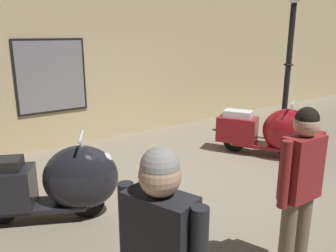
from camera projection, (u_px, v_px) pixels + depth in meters
ground_plane at (221, 187)px, 5.10m from camera, size 60.00×60.00×0.00m
showroom_back_wall at (113, 48)px, 7.21m from camera, size 18.00×0.24×3.80m
scooter_0 at (57, 182)px, 4.13m from camera, size 1.77×1.21×1.06m
scooter_1 at (272, 131)px, 6.26m from camera, size 1.27×1.73×1.05m
lamppost at (288, 66)px, 6.85m from camera, size 0.28×0.28×3.00m
visitor_1 at (300, 184)px, 3.01m from camera, size 0.55×0.26×1.62m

